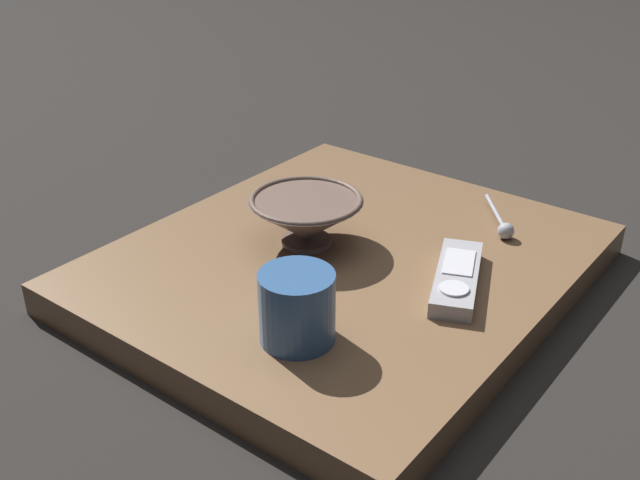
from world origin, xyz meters
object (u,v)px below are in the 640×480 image
(coffee_mug, at_px, (297,307))
(tv_remote_near, at_px, (457,278))
(cereal_bowl, at_px, (306,218))
(teaspoon, at_px, (503,226))

(coffee_mug, bearing_deg, tv_remote_near, -112.28)
(tv_remote_near, bearing_deg, cereal_bowl, 7.20)
(coffee_mug, height_order, tv_remote_near, coffee_mug)
(coffee_mug, xyz_separation_m, teaspoon, (-0.07, -0.38, -0.03))
(cereal_bowl, height_order, tv_remote_near, cereal_bowl)
(cereal_bowl, distance_m, teaspoon, 0.29)
(teaspoon, relative_size, tv_remote_near, 0.61)
(cereal_bowl, xyz_separation_m, coffee_mug, (-0.13, 0.19, 0.00))
(teaspoon, distance_m, tv_remote_near, 0.17)
(teaspoon, bearing_deg, tv_remote_near, 95.55)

